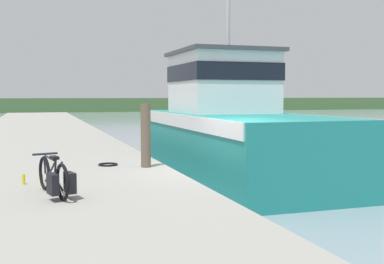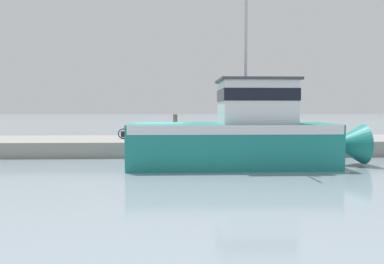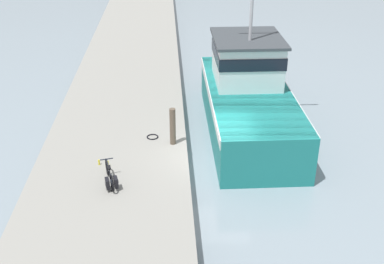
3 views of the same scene
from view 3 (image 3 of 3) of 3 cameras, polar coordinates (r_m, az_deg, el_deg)
ground_plane at (r=18.65m, az=3.11°, el=-4.75°), size 320.00×320.00×0.00m
dock_pier at (r=18.46m, az=-9.25°, el=-3.94°), size 5.59×80.00×0.84m
fishing_boat_main at (r=21.66m, az=6.57°, el=4.45°), size 3.58×10.87×9.70m
bicycle_touring at (r=16.42m, az=-9.67°, el=-5.28°), size 0.68×1.61×0.68m
mooring_post at (r=18.52m, az=-2.30°, el=0.66°), size 0.23×0.23×1.49m
hose_coil at (r=19.36m, az=-4.70°, el=-0.57°), size 0.47×0.47×0.05m
water_bottle_by_bike at (r=17.59m, az=-9.94°, el=-3.71°), size 0.06×0.06×0.20m
water_bottle_on_curb at (r=17.74m, az=-10.96°, el=-3.54°), size 0.06×0.06×0.20m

